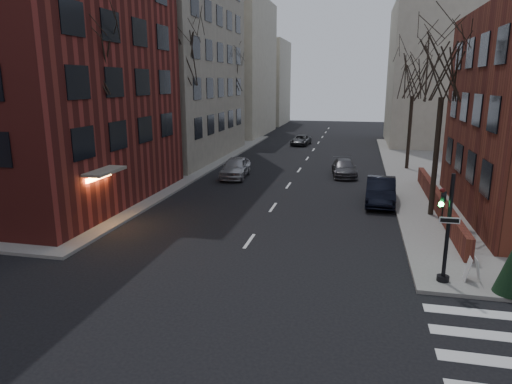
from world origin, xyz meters
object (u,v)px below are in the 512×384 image
at_px(tree_left_b, 179,59).
at_px(streetlamp_far, 240,109).
at_px(streetlamp_near, 168,126).
at_px(car_lane_gray, 344,168).
at_px(traffic_signal, 445,235).
at_px(sandwich_board, 473,269).
at_px(tree_left_a, 89,57).
at_px(car_lane_silver, 236,167).
at_px(parked_sedan, 381,191).
at_px(tree_left_c, 230,74).
at_px(tree_right_a, 444,66).
at_px(tree_right_b, 414,77).
at_px(car_lane_far, 301,140).

xyz_separation_m(tree_left_b, streetlamp_far, (0.60, 16.00, -4.68)).
height_order(tree_left_b, streetlamp_near, tree_left_b).
bearing_deg(car_lane_gray, traffic_signal, -84.34).
relative_size(tree_left_b, streetlamp_near, 1.72).
bearing_deg(sandwich_board, tree_left_a, 166.69).
height_order(streetlamp_near, car_lane_silver, streetlamp_near).
bearing_deg(car_lane_silver, parked_sedan, -31.49).
height_order(traffic_signal, sandwich_board, traffic_signal).
bearing_deg(streetlamp_near, tree_left_c, 91.91).
distance_m(traffic_signal, tree_right_a, 10.92).
relative_size(tree_right_a, streetlamp_near, 1.55).
height_order(tree_right_b, sandwich_board, tree_right_b).
distance_m(tree_left_b, tree_right_a, 19.35).
relative_size(traffic_signal, car_lane_silver, 0.86).
xyz_separation_m(tree_right_b, car_lane_gray, (-5.05, -3.72, -6.95)).
distance_m(tree_left_a, sandwich_board, 20.06).
relative_size(tree_right_a, car_lane_far, 2.36).
xyz_separation_m(tree_left_b, sandwich_board, (17.83, -16.73, -8.33)).
height_order(tree_right_b, car_lane_gray, tree_right_b).
xyz_separation_m(tree_left_a, sandwich_board, (17.83, -4.73, -7.88)).
height_order(car_lane_far, sandwich_board, car_lane_far).
bearing_deg(tree_right_a, tree_right_b, 90.00).
height_order(parked_sedan, car_lane_gray, parked_sedan).
bearing_deg(tree_right_b, tree_left_b, -161.18).
distance_m(tree_left_b, streetlamp_near, 6.18).
distance_m(parked_sedan, sandwich_board, 11.34).
bearing_deg(streetlamp_far, tree_left_c, -106.70).
bearing_deg(streetlamp_near, car_lane_far, 74.87).
xyz_separation_m(car_lane_far, sandwich_board, (10.87, -36.25, 0.02)).
bearing_deg(tree_left_a, streetlamp_far, 88.77).
bearing_deg(streetlamp_near, tree_left_a, -94.29).
xyz_separation_m(traffic_signal, tree_left_b, (-16.74, 17.01, 7.00)).
xyz_separation_m(traffic_signal, car_lane_silver, (-12.36, 16.89, -1.12)).
bearing_deg(parked_sedan, streetlamp_near, 175.17).
bearing_deg(streetlamp_far, car_lane_far, 28.95).
height_order(streetlamp_far, parked_sedan, streetlamp_far).
height_order(streetlamp_near, car_lane_gray, streetlamp_near).
xyz_separation_m(parked_sedan, car_lane_far, (-8.04, 25.27, -0.22)).
distance_m(tree_left_a, tree_left_b, 12.01).
distance_m(tree_left_b, tree_right_b, 18.64).
height_order(tree_left_a, streetlamp_near, tree_left_a).
distance_m(car_lane_silver, car_lane_gray, 8.52).
distance_m(traffic_signal, streetlamp_near, 20.86).
relative_size(streetlamp_far, car_lane_far, 1.53).
relative_size(tree_left_a, car_lane_far, 2.49).
bearing_deg(tree_right_b, car_lane_far, 128.20).
bearing_deg(sandwich_board, car_lane_silver, 130.55).
relative_size(tree_right_b, streetlamp_near, 1.46).
distance_m(tree_left_b, car_lane_far, 22.34).
bearing_deg(car_lane_gray, streetlamp_far, 124.47).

